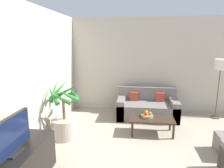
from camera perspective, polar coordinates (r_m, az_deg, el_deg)
The scene contains 11 objects.
wall_back at distance 6.07m, azimuth 21.17°, elevation 4.83°, with size 8.32×0.06×2.70m.
wall_left at distance 3.47m, azimuth -26.42°, elevation -0.54°, with size 0.06×7.57×2.70m.
television at distance 2.95m, azimuth -26.83°, elevation -13.04°, with size 0.18×0.79×0.51m.
potted_palm at distance 4.41m, azimuth -13.44°, elevation -9.80°, with size 0.74×0.75×1.25m.
sofa_loveseat at distance 5.52m, azimuth 9.99°, elevation -6.70°, with size 1.59×0.83×0.78m.
floor_lamp at distance 5.87m, azimuth 28.61°, elevation 4.04°, with size 0.33×0.33×1.59m.
coffee_table at distance 4.59m, azimuth 11.39°, elevation -10.12°, with size 0.96×0.51×0.36m.
fruit_bowl at distance 4.60m, azimuth 10.01°, elevation -9.01°, with size 0.27×0.27×0.05m.
apple_red at distance 4.55m, azimuth 9.58°, elevation -8.42°, with size 0.07×0.07×0.07m.
apple_green at distance 4.61m, azimuth 10.91°, elevation -8.24°, with size 0.07×0.07×0.07m.
orange_fruit at distance 4.66m, azimuth 9.75°, elevation -7.87°, with size 0.08×0.08×0.08m.
Camera 1 is at (-1.50, 0.16, 2.04)m, focal length 32.00 mm.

